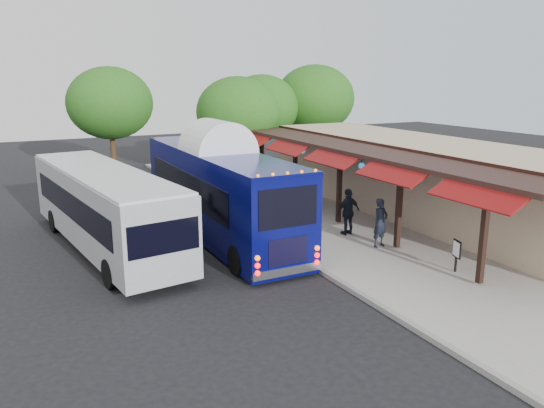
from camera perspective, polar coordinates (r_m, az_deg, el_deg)
ground at (r=18.83m, az=4.26°, el=-6.90°), size 90.00×90.00×0.00m
sidewalk at (r=24.63m, az=9.49°, el=-1.88°), size 10.00×40.00×0.15m
curb at (r=22.16m, az=-0.94°, el=-3.46°), size 0.20×40.00×0.16m
station_shelter at (r=26.34m, az=15.61°, el=2.77°), size 8.15×20.00×3.60m
coach_bus at (r=22.10m, az=-5.76°, el=1.78°), size 2.62×12.12×3.86m
city_bus at (r=21.40m, az=-17.62°, el=-0.16°), size 4.05×11.83×3.12m
ped_a at (r=20.77m, az=11.59°, el=-1.98°), size 0.76×0.57×1.90m
ped_b at (r=26.70m, az=1.97°, el=1.48°), size 0.96×0.86×1.63m
ped_c at (r=22.11m, az=8.21°, el=-0.83°), size 1.18×0.58×1.94m
ped_d at (r=28.17m, az=-3.25°, el=2.01°), size 1.13×0.92×1.53m
sign_board at (r=18.84m, az=19.26°, el=-4.76°), size 0.19×0.49×1.10m
tree_left at (r=33.43m, az=-3.73°, el=9.84°), size 5.13×5.13×6.57m
tree_mid at (r=37.54m, az=-1.13°, el=10.40°), size 5.21×5.21×6.68m
tree_right at (r=39.53m, az=4.63°, el=11.21°), size 5.76×5.76×7.38m
tree_far at (r=37.30m, az=-17.03°, el=10.33°), size 5.62×5.62×7.19m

